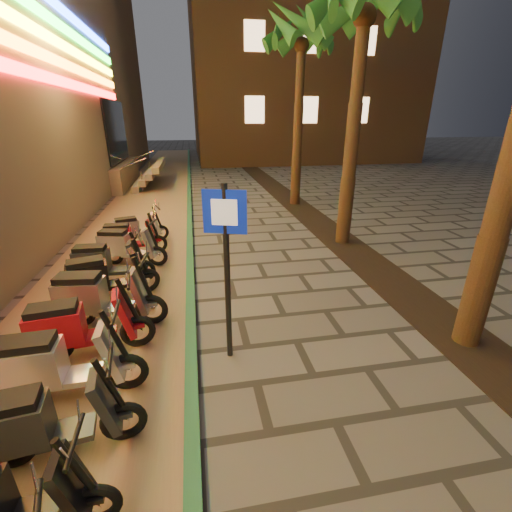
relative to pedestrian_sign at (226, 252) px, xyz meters
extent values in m
plane|color=#474442|center=(0.30, -2.35, -1.74)|extent=(120.00, 120.00, 0.00)
cube|color=#8C7251|center=(-2.30, 7.65, -1.73)|extent=(3.40, 60.00, 0.01)
cube|color=#246039|center=(-0.60, 7.65, -1.69)|extent=(0.18, 60.00, 0.10)
cube|color=black|center=(3.90, 2.65, -1.73)|extent=(1.20, 40.00, 0.02)
cube|color=black|center=(-4.15, 15.65, 1.06)|extent=(0.08, 5.00, 3.00)
cube|color=gray|center=(-6.20, 15.65, -1.14)|extent=(5.00, 6.00, 1.20)
cube|color=gray|center=(-3.20, 15.65, -1.59)|extent=(0.35, 5.00, 0.30)
cube|color=gray|center=(-2.85, 15.65, -1.29)|extent=(0.35, 5.00, 0.30)
cube|color=gray|center=(-2.50, 15.65, -0.99)|extent=(0.35, 5.00, 0.30)
cube|color=gray|center=(-2.15, 15.65, -0.69)|extent=(0.35, 5.00, 0.30)
cylinder|color=silver|center=(-3.60, 13.65, -0.49)|extent=(2.09, 0.06, 0.81)
cylinder|color=silver|center=(-3.60, 17.65, -0.49)|extent=(2.09, 0.06, 0.81)
cube|color=brown|center=(9.30, 29.65, 10.76)|extent=(18.00, 16.00, 25.00)
cube|color=#E3B47D|center=(4.30, 21.62, 2.26)|extent=(1.40, 0.06, 1.80)
cube|color=#E3B47D|center=(8.30, 21.62, 2.26)|extent=(1.40, 0.06, 1.80)
cube|color=#E3B47D|center=(12.30, 21.62, 2.26)|extent=(1.40, 0.06, 1.80)
cube|color=#E3B47D|center=(4.30, 21.62, 6.76)|extent=(1.40, 0.06, 1.80)
cube|color=#E3B47D|center=(8.30, 21.62, 6.76)|extent=(1.40, 0.06, 1.80)
cube|color=#E3B47D|center=(12.30, 21.62, 6.76)|extent=(1.40, 0.06, 1.80)
cylinder|color=#472D19|center=(3.90, -0.35, 0.99)|extent=(0.40, 0.40, 5.45)
cylinder|color=#472D19|center=(3.90, 4.65, 1.11)|extent=(0.40, 0.40, 5.70)
sphere|color=#472D19|center=(3.90, 4.65, 3.96)|extent=(0.56, 0.56, 0.56)
cone|color=#21541A|center=(4.58, 5.22, 4.41)|extent=(1.70, 1.86, 1.52)
cone|color=#21541A|center=(4.06, 5.53, 4.41)|extent=(2.00, 0.93, 1.52)
cone|color=#21541A|center=(3.46, 5.42, 4.41)|extent=(1.97, 1.48, 1.52)
cylinder|color=#472D19|center=(3.90, 9.65, 1.24)|extent=(0.40, 0.40, 5.95)
sphere|color=#472D19|center=(3.90, 9.65, 4.21)|extent=(0.56, 0.56, 0.56)
cone|color=#21541A|center=(4.79, 9.65, 4.66)|extent=(0.60, 1.93, 1.52)
cone|color=#21541A|center=(4.58, 10.22, 4.66)|extent=(1.70, 1.86, 1.52)
cone|color=#21541A|center=(4.06, 10.53, 4.66)|extent=(2.00, 0.93, 1.52)
cone|color=#21541A|center=(3.46, 10.42, 4.66)|extent=(1.97, 1.48, 1.52)
cone|color=#21541A|center=(3.07, 9.96, 4.66)|extent=(1.22, 2.02, 1.52)
cone|color=#21541A|center=(3.07, 9.35, 4.66)|extent=(1.22, 2.02, 1.52)
cone|color=#21541A|center=(3.46, 8.89, 4.66)|extent=(1.97, 1.48, 1.52)
cone|color=#21541A|center=(4.06, 8.78, 4.66)|extent=(2.00, 0.93, 1.52)
cone|color=#21541A|center=(4.58, 9.08, 4.66)|extent=(1.70, 1.86, 1.52)
cylinder|color=black|center=(0.00, 0.01, -0.40)|extent=(0.09, 0.09, 2.69)
cube|color=#0C20A0|center=(0.00, -0.01, 0.57)|extent=(0.57, 0.21, 0.59)
cube|color=white|center=(-0.01, -0.03, 0.57)|extent=(0.33, 0.12, 0.34)
torus|color=black|center=(-1.45, -2.17, -1.50)|extent=(0.49, 0.11, 0.48)
cylinder|color=silver|center=(-1.45, -2.17, -1.50)|extent=(0.13, 0.10, 0.13)
cube|color=black|center=(-1.58, -2.17, -1.18)|extent=(0.26, 0.38, 0.66)
cylinder|color=black|center=(-1.52, -2.17, -0.99)|extent=(0.26, 0.07, 0.69)
cylinder|color=black|center=(-1.47, -2.17, -0.69)|extent=(0.06, 0.54, 0.04)
cube|color=black|center=(-1.45, -2.17, -1.38)|extent=(0.21, 0.14, 0.06)
torus|color=black|center=(-2.45, -1.42, -1.48)|extent=(0.53, 0.17, 0.52)
cylinder|color=silver|center=(-2.45, -1.42, -1.48)|extent=(0.15, 0.12, 0.14)
torus|color=black|center=(-1.34, -1.28, -1.48)|extent=(0.53, 0.17, 0.52)
cylinder|color=silver|center=(-1.34, -1.28, -1.48)|extent=(0.15, 0.12, 0.14)
cube|color=#292D2F|center=(-1.91, -1.35, -1.44)|extent=(0.59, 0.41, 0.08)
cube|color=#292D2F|center=(-2.37, -1.41, -1.19)|extent=(0.74, 0.47, 0.50)
cube|color=black|center=(-2.37, -1.41, -0.90)|extent=(0.66, 0.40, 0.12)
cube|color=#292D2F|center=(-1.48, -1.29, -1.14)|extent=(0.32, 0.43, 0.70)
cylinder|color=black|center=(-1.41, -1.28, -0.94)|extent=(0.28, 0.11, 0.74)
cylinder|color=black|center=(-1.36, -1.28, -0.62)|extent=(0.12, 0.58, 0.04)
cube|color=#292D2F|center=(-1.34, -1.28, -1.36)|extent=(0.24, 0.17, 0.06)
torus|color=black|center=(-2.63, -0.50, -1.46)|extent=(0.56, 0.13, 0.56)
cylinder|color=silver|center=(-2.63, -0.50, -1.46)|extent=(0.15, 0.11, 0.15)
torus|color=black|center=(-1.43, -0.45, -1.46)|extent=(0.56, 0.13, 0.56)
cylinder|color=silver|center=(-1.43, -0.45, -1.46)|extent=(0.15, 0.11, 0.15)
cube|color=silver|center=(-2.04, -0.47, -1.42)|extent=(0.60, 0.39, 0.09)
cube|color=silver|center=(-2.55, -0.49, -1.15)|extent=(0.77, 0.44, 0.54)
cube|color=black|center=(-2.55, -0.49, -0.84)|extent=(0.68, 0.37, 0.13)
cube|color=silver|center=(-1.58, -0.46, -1.09)|extent=(0.30, 0.44, 0.76)
cylinder|color=black|center=(-1.51, -0.45, -0.88)|extent=(0.30, 0.09, 0.79)
cylinder|color=black|center=(-1.45, -0.45, -0.54)|extent=(0.07, 0.62, 0.05)
cube|color=silver|center=(-1.43, -0.45, -1.33)|extent=(0.24, 0.16, 0.06)
torus|color=black|center=(-2.60, 0.33, -1.46)|extent=(0.56, 0.18, 0.55)
cylinder|color=silver|center=(-2.60, 0.33, -1.46)|extent=(0.16, 0.13, 0.15)
torus|color=black|center=(-1.42, 0.50, -1.46)|extent=(0.56, 0.18, 0.55)
cylinder|color=silver|center=(-1.42, 0.50, -1.46)|extent=(0.16, 0.13, 0.15)
cube|color=maroon|center=(-2.02, 0.42, -1.42)|extent=(0.63, 0.44, 0.09)
cube|color=maroon|center=(-2.52, 0.35, -1.15)|extent=(0.80, 0.51, 0.53)
cube|color=black|center=(-2.52, 0.35, -0.84)|extent=(0.70, 0.43, 0.13)
cube|color=maroon|center=(-1.57, 0.48, -1.10)|extent=(0.34, 0.46, 0.75)
cylinder|color=black|center=(-1.49, 0.49, -0.89)|extent=(0.30, 0.12, 0.79)
cylinder|color=black|center=(-1.44, 0.50, -0.54)|extent=(0.13, 0.62, 0.05)
cube|color=maroon|center=(-1.42, 0.50, -1.33)|extent=(0.25, 0.18, 0.06)
torus|color=black|center=(-2.51, 1.29, -1.45)|extent=(0.59, 0.18, 0.58)
cylinder|color=silver|center=(-2.51, 1.29, -1.45)|extent=(0.17, 0.13, 0.16)
torus|color=black|center=(-1.26, 1.14, -1.45)|extent=(0.59, 0.18, 0.58)
cylinder|color=silver|center=(-1.26, 1.14, -1.45)|extent=(0.17, 0.13, 0.16)
cube|color=gray|center=(-1.90, 1.21, -1.40)|extent=(0.66, 0.45, 0.09)
cube|color=gray|center=(-2.42, 1.27, -1.12)|extent=(0.83, 0.51, 0.56)
cube|color=black|center=(-2.42, 1.27, -0.80)|extent=(0.73, 0.44, 0.13)
cube|color=gray|center=(-1.42, 1.16, -1.07)|extent=(0.35, 0.48, 0.79)
cylinder|color=black|center=(-1.34, 1.15, -0.84)|extent=(0.31, 0.11, 0.83)
cylinder|color=black|center=(-1.29, 1.14, -0.49)|extent=(0.12, 0.65, 0.05)
cube|color=gray|center=(-1.26, 1.14, -1.31)|extent=(0.26, 0.18, 0.07)
torus|color=black|center=(-2.61, 2.11, -1.47)|extent=(0.55, 0.24, 0.54)
cylinder|color=silver|center=(-2.61, 2.11, -1.47)|extent=(0.17, 0.14, 0.15)
torus|color=black|center=(-1.48, 2.42, -1.47)|extent=(0.55, 0.24, 0.54)
cylinder|color=silver|center=(-1.48, 2.42, -1.47)|extent=(0.17, 0.14, 0.15)
cube|color=black|center=(-2.06, 2.26, -1.43)|extent=(0.65, 0.50, 0.08)
cube|color=black|center=(-2.53, 2.13, -1.16)|extent=(0.81, 0.58, 0.52)
cube|color=black|center=(-2.53, 2.13, -0.86)|extent=(0.71, 0.49, 0.13)
cube|color=black|center=(-1.62, 2.38, -1.11)|extent=(0.38, 0.48, 0.74)
cylinder|color=black|center=(-1.55, 2.40, -0.90)|extent=(0.30, 0.15, 0.77)
cylinder|color=black|center=(-1.50, 2.42, -0.57)|extent=(0.21, 0.60, 0.05)
cube|color=black|center=(-1.48, 2.42, -1.34)|extent=(0.26, 0.20, 0.06)
torus|color=black|center=(-2.75, 3.00, -1.47)|extent=(0.53, 0.12, 0.53)
cylinder|color=silver|center=(-2.75, 3.00, -1.47)|extent=(0.15, 0.11, 0.14)
torus|color=black|center=(-1.61, 2.97, -1.47)|extent=(0.53, 0.12, 0.53)
cylinder|color=silver|center=(-1.61, 2.97, -1.47)|extent=(0.15, 0.11, 0.14)
cube|color=#282A2D|center=(-2.19, 2.99, -1.43)|extent=(0.57, 0.36, 0.08)
cube|color=#282A2D|center=(-2.67, 3.00, -1.18)|extent=(0.72, 0.41, 0.51)
cube|color=black|center=(-2.67, 3.00, -0.88)|extent=(0.64, 0.35, 0.12)
cube|color=#282A2D|center=(-1.75, 2.97, -1.13)|extent=(0.28, 0.42, 0.72)
cylinder|color=black|center=(-1.68, 2.97, -0.93)|extent=(0.28, 0.08, 0.75)
cylinder|color=black|center=(-1.63, 2.97, -0.60)|extent=(0.06, 0.59, 0.04)
cube|color=#282A2D|center=(-1.61, 2.97, -1.35)|extent=(0.23, 0.15, 0.06)
torus|color=black|center=(-2.48, 4.10, -1.48)|extent=(0.53, 0.22, 0.53)
cylinder|color=silver|center=(-2.48, 4.10, -1.48)|extent=(0.16, 0.13, 0.14)
torus|color=black|center=(-1.38, 3.83, -1.48)|extent=(0.53, 0.22, 0.53)
cylinder|color=silver|center=(-1.38, 3.83, -1.48)|extent=(0.16, 0.13, 0.14)
cube|color=silver|center=(-1.94, 3.97, -1.44)|extent=(0.62, 0.47, 0.08)
cube|color=silver|center=(-2.41, 4.08, -1.18)|extent=(0.78, 0.54, 0.51)
cube|color=black|center=(-2.41, 4.08, -0.89)|extent=(0.69, 0.46, 0.12)
cube|color=silver|center=(-1.52, 3.86, -1.13)|extent=(0.36, 0.46, 0.71)
cylinder|color=black|center=(-1.45, 3.85, -0.93)|extent=(0.29, 0.13, 0.75)
cylinder|color=black|center=(-1.40, 3.83, -0.61)|extent=(0.18, 0.58, 0.04)
cube|color=silver|center=(-1.38, 3.83, -1.35)|extent=(0.25, 0.19, 0.06)
torus|color=black|center=(-2.53, 4.73, -1.49)|extent=(0.51, 0.12, 0.50)
cylinder|color=silver|center=(-2.53, 4.73, -1.49)|extent=(0.14, 0.10, 0.14)
torus|color=black|center=(-1.44, 4.77, -1.49)|extent=(0.51, 0.12, 0.50)
cylinder|color=silver|center=(-1.44, 4.77, -1.49)|extent=(0.14, 0.10, 0.14)
cube|color=maroon|center=(-1.99, 4.75, -1.45)|extent=(0.54, 0.35, 0.08)
cube|color=maroon|center=(-2.45, 4.73, -1.21)|extent=(0.69, 0.39, 0.48)
cube|color=black|center=(-2.45, 4.73, -0.93)|extent=(0.61, 0.33, 0.12)
cube|color=maroon|center=(-1.58, 4.77, -1.16)|extent=(0.27, 0.40, 0.68)
cylinder|color=black|center=(-1.51, 4.77, -0.96)|extent=(0.27, 0.08, 0.72)
cylinder|color=black|center=(-1.46, 4.77, -0.65)|extent=(0.06, 0.56, 0.04)
cube|color=maroon|center=(-1.44, 4.77, -1.37)|extent=(0.22, 0.14, 0.06)
torus|color=black|center=(-2.41, 5.51, -1.50)|extent=(0.48, 0.23, 0.47)
cylinder|color=silver|center=(-2.41, 5.51, -1.50)|extent=(0.15, 0.12, 0.13)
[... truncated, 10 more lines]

